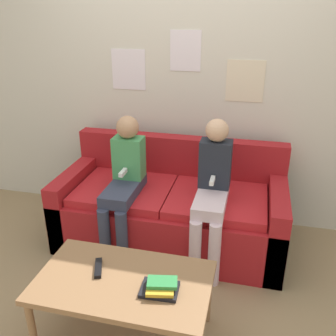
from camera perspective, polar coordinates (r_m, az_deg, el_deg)
name	(u,v)px	position (r m, az deg, el deg)	size (l,w,h in m)	color
ground_plane	(155,278)	(2.96, -1.93, -16.44)	(10.00, 10.00, 0.00)	#937A56
wall_back	(186,80)	(3.35, 2.71, 13.23)	(8.00, 0.06, 2.60)	beige
couch	(172,210)	(3.22, 0.57, -6.39)	(1.86, 0.85, 0.84)	maroon
coffee_table	(124,286)	(2.30, -6.78, -17.40)	(1.01, 0.59, 0.45)	#8E6642
person_left	(124,179)	(2.98, -6.72, -1.74)	(0.24, 0.58, 1.11)	#33384C
person_right	(212,188)	(2.83, 6.75, -3.02)	(0.24, 0.58, 1.14)	silver
tv_remote	(98,268)	(2.35, -10.57, -14.73)	(0.10, 0.17, 0.02)	black
book_stack	(160,287)	(2.16, -1.16, -17.70)	(0.22, 0.17, 0.07)	black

